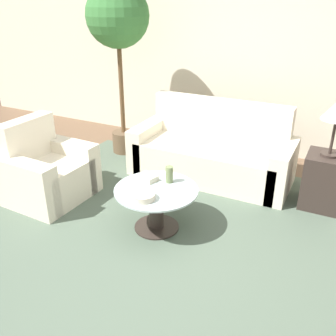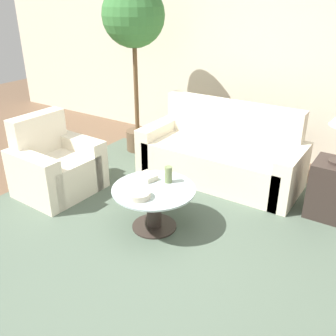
{
  "view_description": "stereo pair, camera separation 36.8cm",
  "coord_description": "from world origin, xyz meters",
  "px_view_note": "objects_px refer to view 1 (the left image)",
  "views": [
    {
      "loc": [
        1.41,
        -2.13,
        2.12
      ],
      "look_at": [
        -0.09,
        0.84,
        0.55
      ],
      "focal_mm": 40.0,
      "sensor_mm": 36.0,
      "label": 1
    },
    {
      "loc": [
        1.73,
        -1.94,
        2.12
      ],
      "look_at": [
        -0.09,
        0.84,
        0.55
      ],
      "focal_mm": 40.0,
      "sensor_mm": 36.0,
      "label": 2
    }
  ],
  "objects_px": {
    "armchair": "(47,173)",
    "potted_plant": "(118,24)",
    "coffee_table": "(156,203)",
    "vase": "(169,175)",
    "sofa_main": "(213,153)",
    "bowl": "(143,196)",
    "book_stack": "(148,177)"
  },
  "relations": [
    {
      "from": "bowl",
      "to": "book_stack",
      "type": "height_order",
      "value": "bowl"
    },
    {
      "from": "coffee_table",
      "to": "bowl",
      "type": "distance_m",
      "value": 0.28
    },
    {
      "from": "armchair",
      "to": "potted_plant",
      "type": "height_order",
      "value": "potted_plant"
    },
    {
      "from": "bowl",
      "to": "coffee_table",
      "type": "bearing_deg",
      "value": 86.7
    },
    {
      "from": "potted_plant",
      "to": "vase",
      "type": "xyz_separation_m",
      "value": [
        1.4,
        -1.34,
        -1.23
      ]
    },
    {
      "from": "armchair",
      "to": "book_stack",
      "type": "xyz_separation_m",
      "value": [
        1.23,
        0.12,
        0.17
      ]
    },
    {
      "from": "sofa_main",
      "to": "coffee_table",
      "type": "distance_m",
      "value": 1.36
    },
    {
      "from": "sofa_main",
      "to": "coffee_table",
      "type": "relative_size",
      "value": 2.44
    },
    {
      "from": "sofa_main",
      "to": "coffee_table",
      "type": "xyz_separation_m",
      "value": [
        -0.07,
        -1.36,
        -0.01
      ]
    },
    {
      "from": "vase",
      "to": "bowl",
      "type": "distance_m",
      "value": 0.41
    },
    {
      "from": "vase",
      "to": "sofa_main",
      "type": "bearing_deg",
      "value": 89.07
    },
    {
      "from": "vase",
      "to": "book_stack",
      "type": "height_order",
      "value": "vase"
    },
    {
      "from": "book_stack",
      "to": "armchair",
      "type": "bearing_deg",
      "value": -157.02
    },
    {
      "from": "coffee_table",
      "to": "vase",
      "type": "xyz_separation_m",
      "value": [
        0.05,
        0.18,
        0.24
      ]
    },
    {
      "from": "vase",
      "to": "book_stack",
      "type": "relative_size",
      "value": 0.76
    },
    {
      "from": "armchair",
      "to": "potted_plant",
      "type": "xyz_separation_m",
      "value": [
        0.04,
        1.52,
        1.45
      ]
    },
    {
      "from": "potted_plant",
      "to": "bowl",
      "type": "height_order",
      "value": "potted_plant"
    },
    {
      "from": "vase",
      "to": "bowl",
      "type": "xyz_separation_m",
      "value": [
        -0.06,
        -0.4,
        -0.05
      ]
    },
    {
      "from": "armchair",
      "to": "potted_plant",
      "type": "relative_size",
      "value": 0.4
    },
    {
      "from": "vase",
      "to": "book_stack",
      "type": "bearing_deg",
      "value": -165.22
    },
    {
      "from": "sofa_main",
      "to": "armchair",
      "type": "height_order",
      "value": "sofa_main"
    },
    {
      "from": "book_stack",
      "to": "coffee_table",
      "type": "bearing_deg",
      "value": -21.02
    },
    {
      "from": "sofa_main",
      "to": "armchair",
      "type": "distance_m",
      "value": 1.99
    },
    {
      "from": "vase",
      "to": "coffee_table",
      "type": "bearing_deg",
      "value": -104.43
    },
    {
      "from": "sofa_main",
      "to": "book_stack",
      "type": "bearing_deg",
      "value": -100.53
    },
    {
      "from": "armchair",
      "to": "vase",
      "type": "bearing_deg",
      "value": -80.61
    },
    {
      "from": "potted_plant",
      "to": "bowl",
      "type": "xyz_separation_m",
      "value": [
        1.34,
        -1.74,
        -1.28
      ]
    },
    {
      "from": "sofa_main",
      "to": "bowl",
      "type": "height_order",
      "value": "sofa_main"
    },
    {
      "from": "vase",
      "to": "book_stack",
      "type": "xyz_separation_m",
      "value": [
        -0.21,
        -0.06,
        -0.06
      ]
    },
    {
      "from": "coffee_table",
      "to": "potted_plant",
      "type": "relative_size",
      "value": 0.35
    },
    {
      "from": "sofa_main",
      "to": "vase",
      "type": "relative_size",
      "value": 11.88
    },
    {
      "from": "coffee_table",
      "to": "armchair",
      "type": "bearing_deg",
      "value": 179.81
    }
  ]
}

